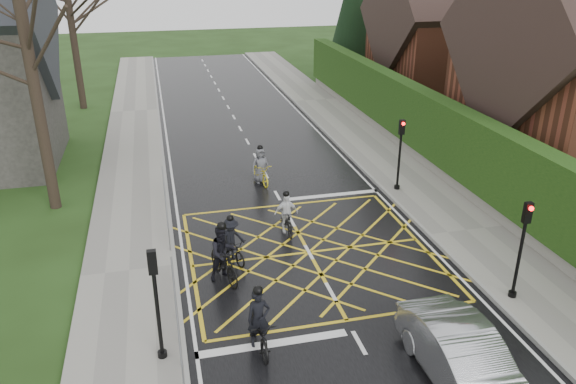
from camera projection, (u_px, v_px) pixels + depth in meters
name	position (u px, v px, depth m)	size (l,w,h in m)	color
ground	(309.00, 252.00, 19.38)	(120.00, 120.00, 0.00)	#1D3210
road	(309.00, 252.00, 19.38)	(9.00, 80.00, 0.01)	black
sidewalk_right	(466.00, 232.00, 20.64)	(3.00, 80.00, 0.15)	gray
sidewalk_left	(130.00, 272.00, 18.06)	(3.00, 80.00, 0.15)	gray
stone_wall	(434.00, 165.00, 26.26)	(0.50, 38.00, 0.70)	slate
hedge	(438.00, 129.00, 25.57)	(0.90, 38.00, 2.80)	#14330E
house_far	(453.00, 36.00, 36.88)	(9.80, 8.80, 10.30)	brown
conifer	(354.00, 15.00, 42.90)	(4.60, 4.60, 10.00)	black
tree_near	(19.00, 3.00, 19.65)	(9.24, 9.24, 11.44)	black
railing_south	(176.00, 310.00, 14.95)	(0.05, 5.04, 1.03)	slate
railing_north	(165.00, 199.00, 21.63)	(0.05, 6.04, 1.03)	slate
traffic_light_ne	(400.00, 156.00, 23.56)	(0.24, 0.31, 3.21)	black
traffic_light_se	(520.00, 252.00, 16.07)	(0.24, 0.31, 3.21)	black
traffic_light_sw	(157.00, 306.00, 13.61)	(0.24, 0.31, 3.21)	black
cyclist_rear	(259.00, 328.00, 14.56)	(0.74, 1.90, 1.83)	black
cyclist_back	(223.00, 258.00, 17.55)	(1.11, 2.06, 1.99)	black
cyclist_mid	(231.00, 244.00, 18.70)	(1.16, 1.78, 1.64)	black
cyclist_front	(286.00, 217.00, 20.53)	(0.88, 1.64, 1.64)	black
cyclist_lead	(261.00, 170.00, 24.93)	(0.91, 1.89, 1.77)	#B5A516
car	(464.00, 360.00, 13.22)	(1.55, 4.45, 1.47)	#A4A6AB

